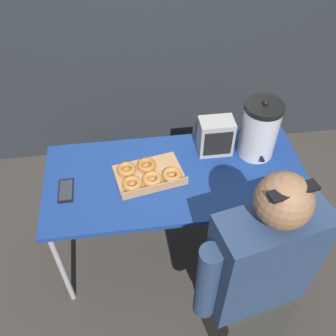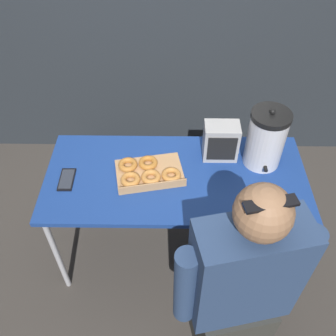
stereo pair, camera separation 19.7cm
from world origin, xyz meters
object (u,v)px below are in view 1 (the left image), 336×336
at_px(donut_box, 148,175).
at_px(person_seated, 256,278).
at_px(space_heater, 216,136).
at_px(coffee_urn, 259,130).
at_px(cell_phone, 66,190).

height_order(donut_box, person_seated, person_seated).
bearing_deg(person_seated, space_heater, -98.88).
xyz_separation_m(coffee_urn, cell_phone, (-1.06, -0.16, -0.16)).
relative_size(donut_box, coffee_urn, 1.10).
bearing_deg(cell_phone, coffee_urn, 7.53).
bearing_deg(cell_phone, space_heater, 12.55).
bearing_deg(coffee_urn, person_seated, -104.48).
bearing_deg(space_heater, cell_phone, -166.39).
relative_size(cell_phone, person_seated, 0.12).
height_order(cell_phone, person_seated, person_seated).
distance_m(space_heater, person_seated, 0.78).
relative_size(donut_box, person_seated, 0.31).
bearing_deg(donut_box, person_seated, -64.11).
xyz_separation_m(donut_box, cell_phone, (-0.43, -0.04, -0.02)).
xyz_separation_m(space_heater, person_seated, (0.05, -0.75, -0.22)).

